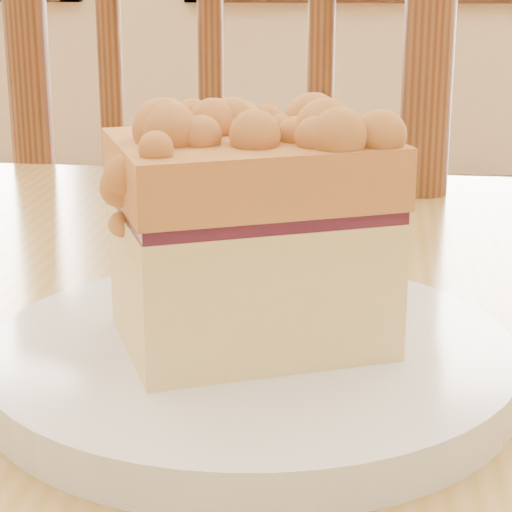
# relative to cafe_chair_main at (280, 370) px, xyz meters

# --- Properties ---
(cafe_chair_main) EXTENTS (0.57, 0.57, 1.00)m
(cafe_chair_main) POSITION_rel_cafe_chair_main_xyz_m (0.00, 0.00, 0.00)
(cafe_chair_main) COLOR brown
(cafe_chair_main) RESTS_ON ground
(plate) EXTENTS (0.23, 0.23, 0.02)m
(plate) POSITION_rel_cafe_chair_main_xyz_m (0.01, -0.57, 0.25)
(plate) COLOR white
(plate) RESTS_ON cafe_table_main
(cake_slice) EXTENTS (0.13, 0.12, 0.11)m
(cake_slice) POSITION_rel_cafe_chair_main_xyz_m (0.01, -0.57, 0.32)
(cake_slice) COLOR #FFE590
(cake_slice) RESTS_ON plate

